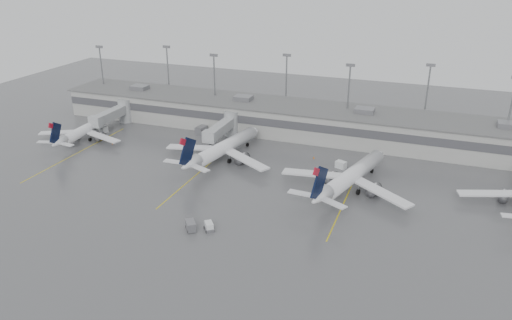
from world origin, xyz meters
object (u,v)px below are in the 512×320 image
(jet_mid_right, at_px, (350,176))
(baggage_tug, at_px, (209,227))
(jet_far_left, at_px, (84,130))
(jet_mid_left, at_px, (223,148))

(jet_mid_right, distance_m, baggage_tug, 33.57)
(jet_far_left, xyz_separation_m, baggage_tug, (52.96, -31.90, -2.20))
(jet_mid_left, bearing_deg, baggage_tug, -59.70)
(jet_far_left, relative_size, jet_mid_left, 0.85)
(jet_far_left, bearing_deg, baggage_tug, -34.82)
(baggage_tug, bearing_deg, jet_far_left, 110.95)
(jet_mid_left, height_order, jet_mid_right, jet_mid_right)
(baggage_tug, bearing_deg, jet_mid_left, 71.55)
(jet_mid_left, bearing_deg, jet_mid_right, 0.40)
(jet_far_left, relative_size, jet_mid_right, 0.85)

